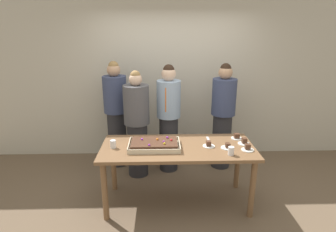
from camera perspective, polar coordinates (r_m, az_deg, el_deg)
The scene contains 16 objects.
ground_plane at distance 3.92m, azimuth 1.84°, elevation -16.87°, with size 12.00×12.00×0.00m, color brown.
interior_back_panel at distance 4.88m, azimuth 0.86°, elevation 9.12°, with size 8.00×0.12×3.00m, color beige.
party_table at distance 3.57m, azimuth 1.95°, elevation -7.55°, with size 1.90×0.82×0.80m.
sheet_cake at distance 3.49m, azimuth -2.78°, elevation -5.77°, with size 0.63×0.41×0.10m.
plated_slice_near_left at distance 3.72m, azimuth 15.13°, elevation -5.10°, with size 0.15×0.15×0.08m.
plated_slice_near_right at distance 3.86m, azimuth 13.73°, elevation -4.15°, with size 0.15×0.15×0.07m.
plated_slice_far_left at distance 3.55m, azimuth 15.80°, elevation -6.32°, with size 0.15×0.15×0.07m.
plated_slice_far_right at distance 3.54m, azimuth 11.90°, elevation -6.09°, with size 0.15×0.15×0.07m.
plated_slice_center_front at distance 3.55m, azimuth 8.22°, elevation -5.78°, with size 0.15×0.15×0.07m.
drink_cup_nearest at distance 3.53m, azimuth -11.05°, elevation -5.60°, with size 0.07×0.07×0.10m, color white.
drink_cup_middle at distance 3.36m, azimuth 12.63°, elevation -6.90°, with size 0.07×0.07×0.10m, color white.
cake_server_utensil at distance 3.75m, azimuth 8.18°, elevation -4.77°, with size 0.03×0.20×0.01m, color silver.
person_serving_front at distance 4.36m, azimuth 0.13°, elevation -0.32°, with size 0.36×0.36×1.70m.
person_green_shirt_behind at distance 4.24m, azimuth -6.30°, elevation -1.62°, with size 0.38×0.38×1.63m.
person_striped_tie_right at distance 4.54m, azimuth 11.04°, elevation 0.05°, with size 0.37×0.37×1.70m.
person_far_right_suit at distance 4.60m, azimuth -10.45°, elevation 0.47°, with size 0.37×0.37×1.72m.
Camera 1 is at (-0.22, -3.23, 2.21)m, focal length 30.14 mm.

